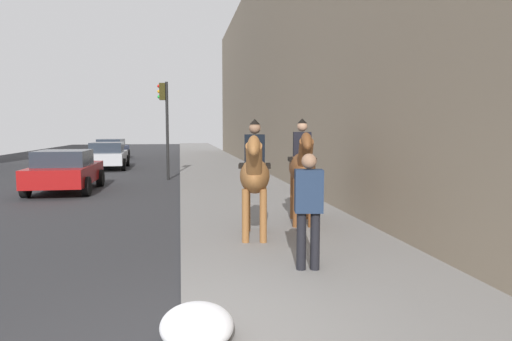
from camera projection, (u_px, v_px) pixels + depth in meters
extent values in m
cube|color=slate|center=(379.00, 335.00, 4.60)|extent=(120.00, 4.01, 0.12)
ellipsoid|color=brown|center=(255.00, 175.00, 8.45)|extent=(1.58, 0.82, 0.66)
cylinder|color=brown|center=(263.00, 216.00, 8.06)|extent=(0.13, 0.13, 0.98)
cylinder|color=brown|center=(246.00, 216.00, 8.06)|extent=(0.13, 0.13, 0.98)
cylinder|color=brown|center=(263.00, 207.00, 8.96)|extent=(0.13, 0.13, 0.98)
cylinder|color=brown|center=(247.00, 207.00, 8.96)|extent=(0.13, 0.13, 0.98)
cylinder|color=brown|center=(254.00, 160.00, 7.65)|extent=(0.67, 0.39, 0.68)
ellipsoid|color=brown|center=(254.00, 146.00, 7.41)|extent=(0.66, 0.33, 0.49)
cylinder|color=black|center=(255.00, 177.00, 9.16)|extent=(0.30, 0.15, 0.55)
cube|color=black|center=(255.00, 166.00, 8.48)|extent=(0.54, 0.67, 0.08)
cube|color=black|center=(255.00, 149.00, 8.45)|extent=(0.34, 0.42, 0.55)
sphere|color=#8C664C|center=(255.00, 128.00, 8.41)|extent=(0.22, 0.22, 0.22)
cone|color=black|center=(255.00, 122.00, 8.40)|extent=(0.23, 0.23, 0.10)
ellipsoid|color=brown|center=(302.00, 168.00, 9.70)|extent=(1.58, 0.83, 0.66)
cylinder|color=brown|center=(311.00, 203.00, 9.31)|extent=(0.13, 0.13, 1.01)
cylinder|color=brown|center=(296.00, 203.00, 9.32)|extent=(0.13, 0.13, 1.01)
cylinder|color=brown|center=(307.00, 197.00, 10.21)|extent=(0.13, 0.13, 1.01)
cylinder|color=brown|center=(293.00, 197.00, 10.22)|extent=(0.13, 0.13, 1.01)
cylinder|color=brown|center=(305.00, 154.00, 8.90)|extent=(0.67, 0.39, 0.68)
ellipsoid|color=brown|center=(307.00, 141.00, 8.67)|extent=(0.66, 0.33, 0.49)
cylinder|color=black|center=(299.00, 169.00, 10.42)|extent=(0.30, 0.15, 0.55)
cube|color=black|center=(302.00, 159.00, 9.73)|extent=(0.54, 0.67, 0.08)
cube|color=black|center=(302.00, 145.00, 9.70)|extent=(0.35, 0.43, 0.55)
sphere|color=tan|center=(302.00, 126.00, 9.67)|extent=(0.22, 0.22, 0.22)
cone|color=black|center=(302.00, 121.00, 9.65)|extent=(0.23, 0.23, 0.10)
cylinder|color=black|center=(301.00, 241.00, 6.51)|extent=(0.14, 0.14, 0.85)
cylinder|color=black|center=(315.00, 241.00, 6.51)|extent=(0.14, 0.14, 0.85)
cube|color=#1E2D47|center=(309.00, 191.00, 6.44)|extent=(0.33, 0.44, 0.62)
sphere|color=#8C664C|center=(309.00, 161.00, 6.40)|extent=(0.22, 0.22, 0.22)
cube|color=maroon|center=(66.00, 174.00, 15.45)|extent=(4.08, 1.85, 0.60)
cube|color=#262D38|center=(63.00, 158.00, 15.16)|extent=(1.89, 1.62, 0.52)
cylinder|color=black|center=(49.00, 179.00, 16.57)|extent=(0.64, 0.22, 0.64)
cylinder|color=black|center=(100.00, 178.00, 16.87)|extent=(0.64, 0.22, 0.64)
cylinder|color=black|center=(25.00, 188.00, 14.09)|extent=(0.64, 0.22, 0.64)
cylinder|color=black|center=(86.00, 186.00, 14.39)|extent=(0.64, 0.22, 0.64)
cube|color=navy|center=(112.00, 151.00, 31.84)|extent=(4.05, 2.00, 0.60)
cube|color=#262D38|center=(111.00, 143.00, 31.55)|extent=(2.10, 1.69, 0.52)
cylinder|color=black|center=(103.00, 154.00, 32.97)|extent=(0.65, 0.25, 0.64)
cylinder|color=black|center=(128.00, 154.00, 33.19)|extent=(0.65, 0.25, 0.64)
cylinder|color=black|center=(95.00, 156.00, 30.54)|extent=(0.65, 0.25, 0.64)
cylinder|color=black|center=(122.00, 156.00, 30.76)|extent=(0.65, 0.25, 0.64)
cube|color=#B7BABF|center=(108.00, 157.00, 24.25)|extent=(4.64, 2.02, 0.60)
cube|color=#262D38|center=(107.00, 147.00, 23.93)|extent=(2.19, 1.69, 0.52)
cylinder|color=black|center=(94.00, 161.00, 25.46)|extent=(0.65, 0.25, 0.64)
cylinder|color=black|center=(127.00, 161.00, 25.85)|extent=(0.65, 0.25, 0.64)
cylinder|color=black|center=(86.00, 165.00, 22.71)|extent=(0.65, 0.25, 0.64)
cylinder|color=black|center=(124.00, 165.00, 23.09)|extent=(0.65, 0.25, 0.64)
cylinder|color=black|center=(167.00, 131.00, 18.80)|extent=(0.12, 0.12, 4.11)
cube|color=#2D280C|center=(162.00, 92.00, 18.61)|extent=(0.20, 0.24, 0.70)
sphere|color=red|center=(159.00, 86.00, 18.57)|extent=(0.14, 0.14, 0.14)
sphere|color=orange|center=(159.00, 91.00, 18.59)|extent=(0.14, 0.14, 0.14)
sphere|color=green|center=(159.00, 97.00, 18.61)|extent=(0.14, 0.14, 0.14)
ellipsoid|color=white|center=(197.00, 325.00, 4.33)|extent=(0.93, 0.71, 0.32)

